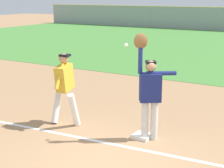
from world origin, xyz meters
TOP-DOWN VIEW (x-y plane):
  - ground_plane at (0.00, 0.00)m, footprint 81.24×81.24m
  - first_base at (-0.02, 1.46)m, footprint 0.40×0.40m
  - fielder at (0.12, 1.45)m, footprint 0.80×0.60m
  - runner at (-1.98, 1.27)m, footprint 0.78×0.85m
  - baseball at (-0.34, 1.27)m, footprint 0.07×0.07m
  - parked_car_white at (-9.73, 30.31)m, footprint 4.41×2.14m

SIDE VIEW (x-z plane):
  - ground_plane at x=0.00m, z-range 0.00..0.00m
  - first_base at x=-0.02m, z-range 0.00..0.08m
  - parked_car_white at x=-9.73m, z-range 0.05..1.30m
  - runner at x=-1.98m, z-range 0.14..1.86m
  - fielder at x=0.12m, z-range -0.02..2.26m
  - baseball at x=-0.34m, z-range 1.99..2.06m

